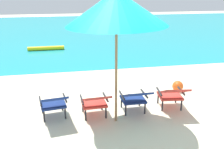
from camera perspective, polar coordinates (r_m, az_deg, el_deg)
The scene contains 9 objects.
ground_plane at distance 9.31m, azimuth -3.95°, elevation 2.06°, with size 40.00×40.00×0.00m, color beige.
ocean_band at distance 17.48m, azimuth -7.56°, elevation 9.83°, with size 40.00×18.00×0.01m, color teal.
swim_buoy at distance 11.92m, azimuth -14.49°, elevation 5.71°, with size 0.18×0.18×1.60m, color yellow.
lounge_chair_far_left at distance 5.50m, azimuth -12.88°, elevation -6.06°, with size 0.65×0.94×0.68m.
lounge_chair_near_left at distance 5.42m, azimuth -3.76°, elevation -5.99°, with size 0.58×0.90×0.68m.
lounge_chair_near_right at distance 5.62m, azimuth 5.21°, elevation -5.08°, with size 0.55×0.88×0.68m.
lounge_chair_far_right at distance 5.93m, azimuth 13.31°, elevation -4.22°, with size 0.64×0.94×0.68m.
beach_umbrella_center at distance 4.82m, azimuth 1.02°, elevation 14.59°, with size 2.22×2.21×2.65m.
beach_ball at distance 7.14m, azimuth 14.45°, elevation -2.53°, with size 0.29×0.29×0.29m, color #EA5619.
Camera 1 is at (-1.09, -4.85, 2.67)m, focal length 41.01 mm.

